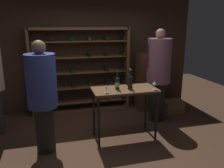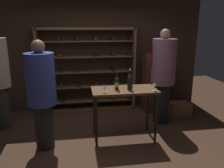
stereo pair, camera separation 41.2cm
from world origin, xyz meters
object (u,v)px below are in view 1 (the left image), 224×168
person_bystander_dark_jacket (42,93)px  wine_bottle_black_capsule (117,83)px  wine_bottle_green_slim (130,82)px  wine_glass_stemmed_right (106,87)px  wine_rack (81,71)px  display_cabinet (146,82)px  wine_bottle_red_label (129,79)px  wine_crate (173,106)px  tasting_table (125,95)px  wine_glass_stemmed_left (155,83)px  person_bystander_red_print (159,72)px

person_bystander_dark_jacket → wine_bottle_black_capsule: size_ratio=5.59×
wine_bottle_green_slim → wine_glass_stemmed_right: (-0.47, -0.12, -0.03)m
wine_rack → display_cabinet: wine_rack is taller
person_bystander_dark_jacket → wine_bottle_red_label: bearing=167.9°
wine_crate → tasting_table: bearing=-149.2°
display_cabinet → wine_bottle_green_slim: 1.66m
wine_bottle_red_label → wine_glass_stemmed_right: 0.66m
wine_glass_stemmed_left → wine_bottle_green_slim: bearing=160.9°
wine_glass_stemmed_left → wine_bottle_red_label: bearing=130.5°
wine_bottle_green_slim → wine_glass_stemmed_left: (0.41, -0.14, -0.02)m
wine_crate → wine_bottle_red_label: size_ratio=1.44×
tasting_table → wine_bottle_green_slim: wine_bottle_green_slim is taller
wine_bottle_green_slim → wine_glass_stemmed_right: bearing=-165.0°
wine_crate → wine_bottle_green_slim: (-1.44, -0.95, 0.94)m
display_cabinet → wine_rack: bearing=169.1°
person_bystander_dark_jacket → wine_glass_stemmed_right: 1.04m
tasting_table → wine_glass_stemmed_left: size_ratio=7.68×
wine_crate → wine_bottle_red_label: (-1.38, -0.69, 0.93)m
wine_rack → wine_bottle_green_slim: bearing=-67.8°
wine_glass_stemmed_right → wine_rack: bearing=96.6°
wine_crate → wine_bottle_green_slim: bearing=-146.6°
wine_crate → wine_glass_stemmed_right: bearing=-150.6°
tasting_table → display_cabinet: (0.97, 1.31, -0.13)m
person_bystander_red_print → wine_glass_stemmed_left: (-0.46, -0.79, -0.03)m
wine_bottle_black_capsule → wine_bottle_red_label: bearing=38.7°
wine_crate → wine_glass_stemmed_left: bearing=-133.4°
display_cabinet → wine_glass_stemmed_right: size_ratio=10.25×
person_bystander_red_print → display_cabinet: person_bystander_red_print is taller
display_cabinet → wine_glass_stemmed_left: (-0.48, -1.49, 0.36)m
wine_crate → wine_glass_stemmed_left: wine_glass_stemmed_left is taller
display_cabinet → wine_bottle_black_capsule: bearing=-130.2°
wine_glass_stemmed_left → person_bystander_red_print: bearing=59.8°
wine_crate → wine_glass_stemmed_right: 2.37m
wine_bottle_red_label → wine_glass_stemmed_left: (0.34, -0.40, -0.01)m
person_bystander_red_print → wine_crate: 1.15m
tasting_table → wine_glass_stemmed_right: size_ratio=8.41×
wine_bottle_red_label → wine_glass_stemmed_left: size_ratio=2.20×
display_cabinet → wine_bottle_green_slim: size_ratio=3.89×
tasting_table → display_cabinet: bearing=53.3°
person_bystander_red_print → wine_glass_stemmed_right: (-1.33, -0.77, -0.05)m
wine_rack → wine_bottle_black_capsule: size_ratio=7.05×
wine_rack → wine_bottle_black_capsule: (0.44, -1.61, 0.07)m
wine_bottle_green_slim → wine_glass_stemmed_left: bearing=-19.1°
wine_bottle_green_slim → wine_bottle_black_capsule: size_ratio=1.10×
wine_bottle_black_capsule → person_bystander_red_print: bearing=29.4°
wine_rack → wine_bottle_black_capsule: 1.68m
person_bystander_red_print → person_bystander_dark_jacket: bearing=105.8°
person_bystander_dark_jacket → display_cabinet: (2.39, 1.42, -0.31)m
wine_bottle_black_capsule → wine_glass_stemmed_left: wine_bottle_black_capsule is taller
tasting_table → wine_glass_stemmed_right: 0.46m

